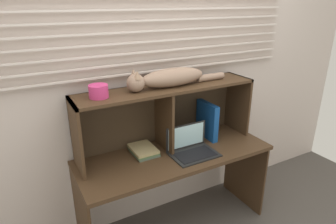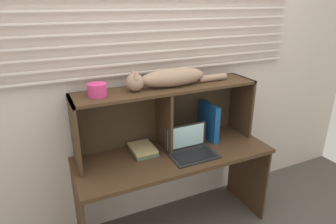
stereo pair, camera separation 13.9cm
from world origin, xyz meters
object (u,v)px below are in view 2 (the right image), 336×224
book_stack (143,149)px  laptop (191,149)px  cat (169,78)px  binder_upright (209,121)px  small_basket (97,90)px

book_stack → laptop: bearing=-28.1°
book_stack → cat: bearing=-0.9°
laptop → book_stack: laptop is taller
cat → book_stack: size_ratio=3.53×
cat → laptop: cat is taller
laptop → cat: bearing=121.6°
cat → binder_upright: 0.55m
cat → binder_upright: (0.37, 0.00, -0.41)m
cat → small_basket: size_ratio=6.49×
cat → binder_upright: size_ratio=2.67×
binder_upright → small_basket: 0.98m
binder_upright → book_stack: bearing=179.7°
cat → binder_upright: bearing=0.0°
cat → laptop: 0.56m
cat → small_basket: bearing=180.0°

